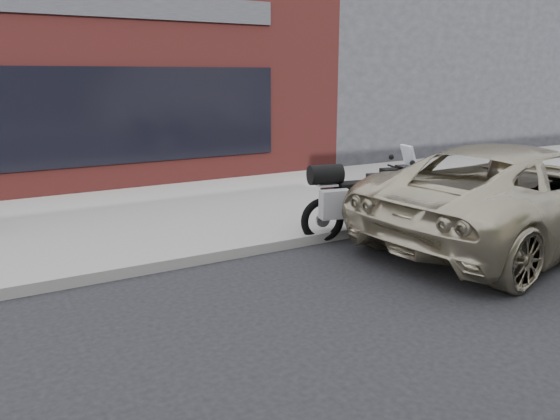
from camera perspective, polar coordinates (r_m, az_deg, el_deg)
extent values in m
plane|color=black|center=(5.01, 19.82, -17.33)|extent=(120.00, 120.00, 0.00)
cube|color=gray|center=(10.54, -10.16, 0.24)|extent=(44.00, 6.00, 0.15)
cube|color=#541D1B|center=(16.73, -25.58, 11.65)|extent=(14.00, 10.00, 4.50)
cube|color=black|center=(11.76, -23.19, 8.77)|extent=(10.00, 0.08, 2.00)
cube|color=#252529|center=(21.40, 9.28, 15.02)|extent=(10.00, 10.00, 6.00)
torus|color=black|center=(8.45, 4.47, -1.07)|extent=(0.72, 0.26, 0.71)
torus|color=black|center=(9.18, 13.72, -0.22)|extent=(0.72, 0.26, 0.71)
cube|color=#B7B7BC|center=(8.74, 9.00, -0.05)|extent=(0.64, 0.43, 0.41)
cube|color=black|center=(8.79, 10.97, 2.81)|extent=(0.59, 0.44, 0.28)
cube|color=black|center=(8.55, 7.84, 2.48)|extent=(0.63, 0.41, 0.13)
cube|color=black|center=(8.41, 5.53, 1.76)|extent=(0.36, 0.29, 0.15)
cube|color=black|center=(8.93, 12.80, 3.79)|extent=(0.24, 0.29, 0.23)
cube|color=silver|center=(8.93, 13.31, 5.50)|extent=(0.21, 0.34, 0.36)
cylinder|color=black|center=(8.88, 12.41, 4.25)|extent=(0.18, 0.74, 0.03)
cube|color=#B7B7BC|center=(8.33, 4.75, 2.71)|extent=(0.36, 0.37, 0.03)
cube|color=gray|center=(8.16, 5.75, 0.60)|extent=(0.48, 0.28, 0.43)
cylinder|color=black|center=(8.31, 4.77, 3.72)|extent=(0.56, 0.39, 0.30)
cylinder|color=#B7B7BC|center=(8.72, 5.98, -0.48)|extent=(0.60, 0.20, 0.21)
imported|color=tan|center=(9.11, 23.56, 1.56)|extent=(5.78, 3.25, 1.53)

